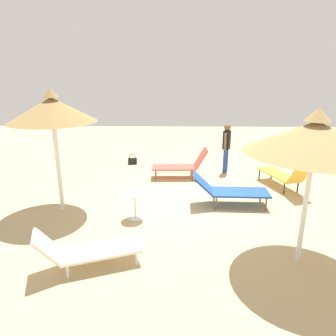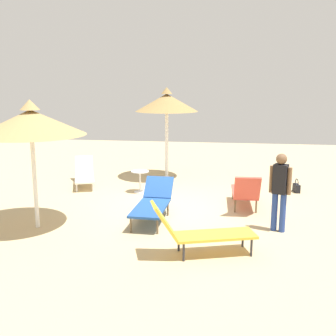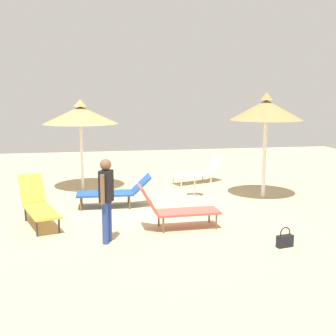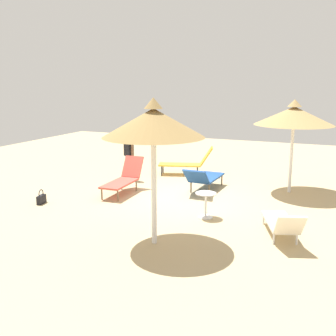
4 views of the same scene
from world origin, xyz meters
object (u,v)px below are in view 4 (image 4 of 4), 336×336
(lounge_chair_center, at_px, (188,162))
(lounge_chair_far_right, at_px, (124,178))
(lounge_chair_near_right, at_px, (282,223))
(parasol_umbrella_front, at_px, (294,116))
(side_table_round, at_px, (206,201))
(person_standing_back, at_px, (129,152))
(lounge_chair_near_left, at_px, (204,177))
(handbag, at_px, (41,199))
(parasol_umbrella_edge, at_px, (153,123))

(lounge_chair_center, distance_m, lounge_chair_far_right, 3.16)
(lounge_chair_near_right, bearing_deg, parasol_umbrella_front, 4.27)
(lounge_chair_far_right, height_order, side_table_round, lounge_chair_far_right)
(parasol_umbrella_front, distance_m, lounge_chair_far_right, 5.36)
(lounge_chair_center, height_order, person_standing_back, person_standing_back)
(lounge_chair_near_left, height_order, handbag, lounge_chair_near_left)
(lounge_chair_near_left, bearing_deg, lounge_chair_far_right, 118.40)
(handbag, bearing_deg, person_standing_back, -15.18)
(parasol_umbrella_edge, bearing_deg, lounge_chair_center, 13.89)
(lounge_chair_near_left, relative_size, handbag, 4.85)
(lounge_chair_far_right, relative_size, lounge_chair_near_left, 0.92)
(lounge_chair_far_right, height_order, handbag, lounge_chair_far_right)
(parasol_umbrella_edge, bearing_deg, lounge_chair_far_right, 38.35)
(parasol_umbrella_front, xyz_separation_m, lounge_chair_center, (0.97, 3.64, -1.86))
(lounge_chair_far_right, bearing_deg, lounge_chair_near_right, -110.46)
(lounge_chair_center, bearing_deg, parasol_umbrella_front, -104.96)
(parasol_umbrella_front, relative_size, lounge_chair_far_right, 1.55)
(lounge_chair_far_right, xyz_separation_m, handbag, (-1.86, 1.56, -0.32))
(parasol_umbrella_front, height_order, lounge_chair_near_right, parasol_umbrella_front)
(lounge_chair_near_right, distance_m, side_table_round, 2.02)
(lounge_chair_center, distance_m, person_standing_back, 2.25)
(lounge_chair_near_left, distance_m, side_table_round, 2.49)
(parasol_umbrella_edge, height_order, person_standing_back, parasol_umbrella_edge)
(person_standing_back, bearing_deg, lounge_chair_near_right, -121.15)
(lounge_chair_near_left, bearing_deg, lounge_chair_near_right, -137.59)
(handbag, distance_m, side_table_round, 4.59)
(parasol_umbrella_front, distance_m, lounge_chair_center, 4.20)
(parasol_umbrella_edge, distance_m, person_standing_back, 5.79)
(lounge_chair_far_right, height_order, lounge_chair_near_right, lounge_chair_far_right)
(lounge_chair_near_left, bearing_deg, parasol_umbrella_front, -70.30)
(person_standing_back, bearing_deg, lounge_chair_far_right, -156.94)
(lounge_chair_near_left, relative_size, person_standing_back, 1.16)
(parasol_umbrella_front, bearing_deg, person_standing_back, 95.65)
(person_standing_back, distance_m, handbag, 3.60)
(parasol_umbrella_edge, bearing_deg, lounge_chair_near_right, -61.82)
(lounge_chair_center, distance_m, lounge_chair_near_right, 6.23)
(lounge_chair_far_right, relative_size, lounge_chair_near_right, 0.96)
(lounge_chair_far_right, bearing_deg, person_standing_back, 23.06)
(parasol_umbrella_front, xyz_separation_m, side_table_round, (-3.23, 1.63, -1.89))
(lounge_chair_near_right, distance_m, person_standing_back, 6.49)
(lounge_chair_near_right, relative_size, lounge_chair_near_left, 0.96)
(parasol_umbrella_front, relative_size, lounge_chair_near_left, 1.42)
(person_standing_back, relative_size, handbag, 4.18)
(parasol_umbrella_front, distance_m, lounge_chair_near_right, 4.35)
(lounge_chair_near_left, bearing_deg, person_standing_back, 82.78)
(parasol_umbrella_edge, height_order, lounge_chair_near_right, parasol_umbrella_edge)
(lounge_chair_near_right, distance_m, lounge_chair_near_left, 4.05)
(handbag, bearing_deg, side_table_round, -81.59)
(person_standing_back, bearing_deg, parasol_umbrella_front, -84.35)
(parasol_umbrella_front, xyz_separation_m, lounge_chair_near_left, (-0.87, 2.44, -1.89))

